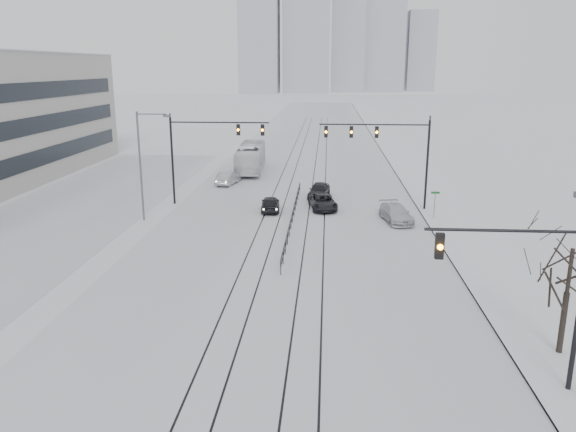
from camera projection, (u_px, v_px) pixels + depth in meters
The scene contains 19 objects.
road at pixel (307, 163), 75.08m from camera, with size 22.00×260.00×0.02m, color silver.
sidewalk_east at pixel (408, 163), 74.15m from camera, with size 5.00×260.00×0.16m, color silver.
curb at pixel (390, 163), 74.32m from camera, with size 0.10×260.00×0.12m, color gray.
parking_strip at pixel (82, 204), 52.34m from camera, with size 14.00×60.00×0.03m, color silver.
tram_rails at pixel (299, 196), 55.80m from camera, with size 5.30×180.00×0.01m.
skyline at pixel (334, 28), 272.74m from camera, with size 96.00×48.00×72.00m.
traffic_mast_near at pixel (539, 283), 21.13m from camera, with size 6.10×0.37×7.00m.
traffic_mast_ne at pixel (389, 146), 48.95m from camera, with size 9.60×0.37×8.00m.
traffic_mast_nw at pixel (204, 145), 51.09m from camera, with size 9.10×0.37×8.00m.
street_light_west at pixel (143, 159), 45.65m from camera, with size 2.73×0.25×9.00m.
bare_tree at pixel (571, 260), 23.88m from camera, with size 4.40×4.40×6.10m.
median_fence at pixel (293, 217), 46.03m from camera, with size 0.06×24.00×1.00m.
street_sign at pixel (435, 201), 46.88m from camera, with size 0.70×0.06×2.40m.
sedan_sb_inner at pixel (270, 204), 49.77m from camera, with size 1.61×4.01×1.37m, color black.
sedan_sb_outer at pixel (228, 178), 61.05m from camera, with size 1.50×4.31×1.42m, color #9FA2A6.
sedan_nb_front at pixel (323, 202), 50.45m from camera, with size 2.17×4.70×1.31m, color black.
sedan_nb_right at pixel (396, 214), 46.34m from camera, with size 1.96×4.81×1.40m, color silver.
sedan_nb_far at pixel (319, 190), 54.94m from camera, with size 1.74×4.31×1.47m, color black.
box_truck at pixel (251, 158), 68.62m from camera, with size 2.81×12.00×3.34m, color white.
Camera 1 is at (2.72, -14.38, 12.46)m, focal length 35.00 mm.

